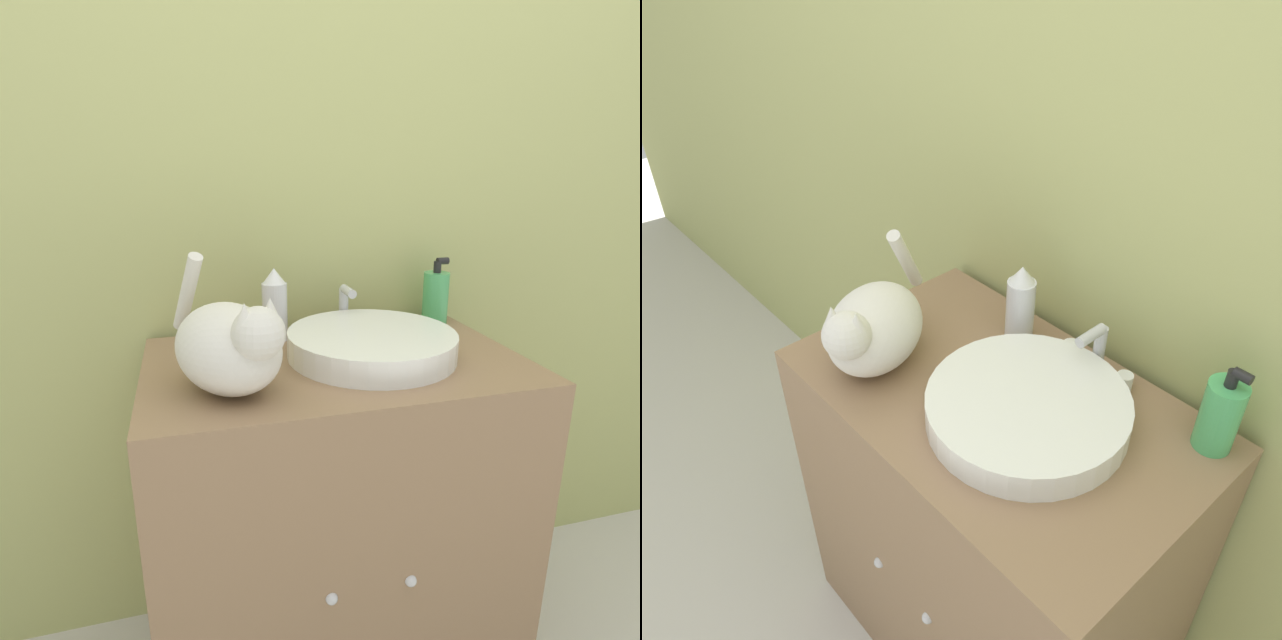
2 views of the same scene
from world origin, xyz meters
TOP-DOWN VIEW (x-y plane):
  - wall_back at (0.00, 0.55)m, footprint 6.00×0.05m
  - vanity_cabinet at (0.00, 0.25)m, footprint 0.81×0.52m
  - sink_basin at (0.08, 0.25)m, footprint 0.37×0.37m
  - faucet at (0.08, 0.44)m, footprint 0.16×0.08m
  - cat at (-0.23, 0.14)m, footprint 0.26×0.33m
  - soap_bottle at (0.33, 0.44)m, footprint 0.07×0.07m
  - spray_bottle at (-0.10, 0.41)m, footprint 0.06×0.06m

SIDE VIEW (x-z plane):
  - vanity_cabinet at x=0.00m, z-range 0.00..0.84m
  - sink_basin at x=0.08m, z-range 0.84..0.90m
  - faucet at x=0.08m, z-range 0.83..0.95m
  - soap_bottle at x=0.33m, z-range 0.82..1.00m
  - spray_bottle at x=-0.10m, z-range 0.84..1.01m
  - cat at x=-0.23m, z-range 0.81..1.05m
  - wall_back at x=0.00m, z-range 0.00..2.50m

